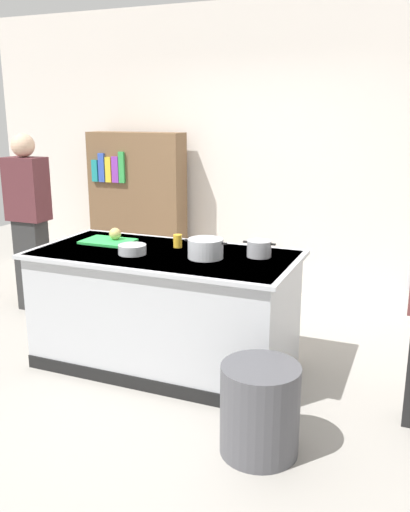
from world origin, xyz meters
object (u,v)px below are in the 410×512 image
(sauce_pan, at_px, (259,249))
(person_guest, at_px, (29,219))
(mixing_bowl, at_px, (132,249))
(bookshelf, at_px, (138,209))
(onion, at_px, (115,234))
(stock_pot, at_px, (206,248))
(juice_cup, at_px, (178,241))
(trash_bin, at_px, (260,409))

(sauce_pan, distance_m, person_guest, 2.50)
(mixing_bowl, relative_size, bookshelf, 0.12)
(onion, height_order, stock_pot, stock_pot)
(sauce_pan, bearing_deg, juice_cup, 177.36)
(person_guest, relative_size, bookshelf, 1.01)
(sauce_pan, xyz_separation_m, trash_bin, (0.32, -0.97, -0.69))
(mixing_bowl, distance_m, bookshelf, 2.19)
(onion, xyz_separation_m, mixing_bowl, (0.32, -0.28, -0.03))
(stock_pot, relative_size, person_guest, 0.19)
(person_guest, distance_m, bookshelf, 1.29)
(trash_bin, relative_size, person_guest, 0.31)
(onion, distance_m, trash_bin, 1.93)
(onion, height_order, bookshelf, bookshelf)
(onion, height_order, sauce_pan, sauce_pan)
(mixing_bowl, distance_m, trash_bin, 1.53)
(trash_bin, distance_m, bookshelf, 3.49)
(sauce_pan, height_order, juice_cup, sauce_pan)
(onion, relative_size, sauce_pan, 0.40)
(stock_pot, xyz_separation_m, sauce_pan, (0.34, 0.18, -0.01))
(person_guest, height_order, bookshelf, person_guest)
(juice_cup, bearing_deg, sauce_pan, -2.64)
(onion, bearing_deg, bookshelf, 113.66)
(trash_bin, bearing_deg, stock_pot, 129.84)
(onion, distance_m, stock_pot, 0.88)
(onion, distance_m, person_guest, 1.35)
(trash_bin, bearing_deg, person_guest, 152.48)
(stock_pot, height_order, sauce_pan, stock_pot)
(mixing_bowl, height_order, person_guest, person_guest)
(onion, distance_m, mixing_bowl, 0.43)
(onion, bearing_deg, person_guest, 159.29)
(person_guest, bearing_deg, onion, 52.28)
(person_guest, bearing_deg, juice_cup, 59.08)
(onion, bearing_deg, trash_bin, -32.61)
(juice_cup, bearing_deg, bookshelf, 127.98)
(onion, distance_m, sauce_pan, 1.20)
(onion, bearing_deg, stock_pot, -11.83)
(mixing_bowl, xyz_separation_m, juice_cup, (0.22, 0.31, 0.01))
(sauce_pan, distance_m, mixing_bowl, 0.93)
(bookshelf, bearing_deg, mixing_bowl, -61.68)
(sauce_pan, distance_m, juice_cup, 0.66)
(juice_cup, distance_m, person_guest, 1.85)
(mixing_bowl, height_order, bookshelf, bookshelf)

